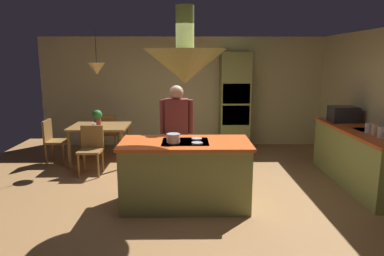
{
  "coord_description": "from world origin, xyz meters",
  "views": [
    {
      "loc": [
        0.03,
        -4.95,
        2.06
      ],
      "look_at": [
        0.1,
        0.4,
        1.0
      ],
      "focal_mm": 33.09,
      "sensor_mm": 36.0,
      "label": 1
    }
  ],
  "objects": [
    {
      "name": "ground",
      "position": [
        0.0,
        0.0,
        0.0
      ],
      "size": [
        8.16,
        8.16,
        0.0
      ],
      "primitive_type": "plane",
      "color": "#9E7042"
    },
    {
      "name": "kitchen_island",
      "position": [
        0.0,
        -0.2,
        0.47
      ],
      "size": [
        1.8,
        0.89,
        0.95
      ],
      "color": "#8C934C",
      "rests_on": "ground"
    },
    {
      "name": "counter_run_right",
      "position": [
        2.84,
        0.6,
        0.47
      ],
      "size": [
        0.73,
        2.42,
        0.93
      ],
      "color": "#8C934C",
      "rests_on": "ground"
    },
    {
      "name": "wall_back",
      "position": [
        0.0,
        3.45,
        1.27
      ],
      "size": [
        6.8,
        0.1,
        2.55
      ],
      "primitive_type": "cube",
      "color": "beige",
      "rests_on": "ground"
    },
    {
      "name": "cooking_pot_on_cooktop",
      "position": [
        -0.16,
        -0.33,
        1.01
      ],
      "size": [
        0.18,
        0.18,
        0.12
      ],
      "primitive_type": "cylinder",
      "color": "#B2B2B7",
      "rests_on": "kitchen_island"
    },
    {
      "name": "microwave_on_counter",
      "position": [
        2.84,
        1.31,
        1.07
      ],
      "size": [
        0.46,
        0.36,
        0.28
      ],
      "primitive_type": "cube",
      "color": "#232326",
      "rests_on": "counter_run_right"
    },
    {
      "name": "cup_on_table",
      "position": [
        -1.75,
        1.67,
        0.81
      ],
      "size": [
        0.07,
        0.07,
        0.09
      ],
      "primitive_type": "cylinder",
      "color": "white",
      "rests_on": "dining_table"
    },
    {
      "name": "chair_facing_island",
      "position": [
        -1.7,
        1.22,
        0.5
      ],
      "size": [
        0.4,
        0.4,
        0.87
      ],
      "color": "olive",
      "rests_on": "ground"
    },
    {
      "name": "dining_table",
      "position": [
        -1.7,
        1.9,
        0.66
      ],
      "size": [
        1.11,
        0.91,
        0.76
      ],
      "color": "olive",
      "rests_on": "ground"
    },
    {
      "name": "canister_tea",
      "position": [
        2.84,
        0.37,
        1.0
      ],
      "size": [
        0.12,
        0.12,
        0.14
      ],
      "primitive_type": "cylinder",
      "color": "silver",
      "rests_on": "counter_run_right"
    },
    {
      "name": "oven_tower",
      "position": [
        1.1,
        3.04,
        1.1
      ],
      "size": [
        0.66,
        0.62,
        2.2
      ],
      "color": "#8C934C",
      "rests_on": "ground"
    },
    {
      "name": "potted_plant_on_table",
      "position": [
        -1.76,
        1.97,
        0.93
      ],
      "size": [
        0.2,
        0.2,
        0.3
      ],
      "color": "#99382D",
      "rests_on": "dining_table"
    },
    {
      "name": "chair_at_corner",
      "position": [
        -2.64,
        1.9,
        0.5
      ],
      "size": [
        0.4,
        0.4,
        0.87
      ],
      "rotation": [
        0.0,
        0.0,
        1.57
      ],
      "color": "olive",
      "rests_on": "ground"
    },
    {
      "name": "canister_sugar",
      "position": [
        2.84,
        0.19,
        1.01
      ],
      "size": [
        0.11,
        0.11,
        0.16
      ],
      "primitive_type": "cylinder",
      "color": "#E0B78C",
      "rests_on": "counter_run_right"
    },
    {
      "name": "chair_by_back_wall",
      "position": [
        -1.7,
        2.58,
        0.5
      ],
      "size": [
        0.4,
        0.4,
        0.87
      ],
      "rotation": [
        0.0,
        0.0,
        3.14
      ],
      "color": "olive",
      "rests_on": "ground"
    },
    {
      "name": "pendant_light_over_table",
      "position": [
        -1.7,
        1.9,
        1.86
      ],
      "size": [
        0.32,
        0.32,
        0.82
      ],
      "color": "#E0B266"
    },
    {
      "name": "canister_flour",
      "position": [
        2.84,
        0.01,
        1.01
      ],
      "size": [
        0.13,
        0.13,
        0.16
      ],
      "primitive_type": "cylinder",
      "color": "silver",
      "rests_on": "counter_run_right"
    },
    {
      "name": "person_at_island",
      "position": [
        -0.14,
        0.52,
        0.95
      ],
      "size": [
        0.53,
        0.22,
        1.65
      ],
      "color": "tan",
      "rests_on": "ground"
    },
    {
      "name": "range_hood",
      "position": [
        0.0,
        -0.2,
        1.98
      ],
      "size": [
        1.1,
        1.1,
        1.0
      ],
      "color": "#8C934C"
    }
  ]
}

